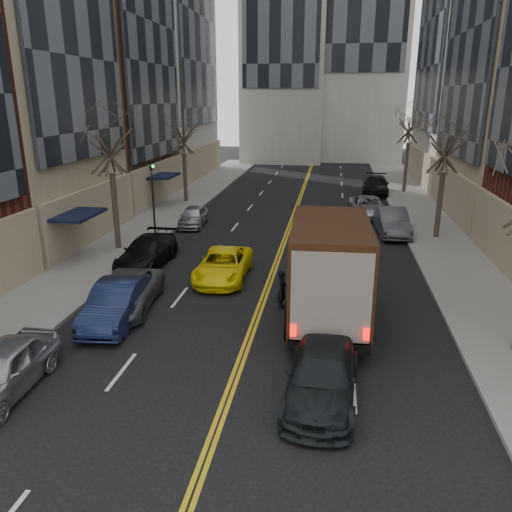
{
  "coord_description": "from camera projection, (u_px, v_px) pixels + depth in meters",
  "views": [
    {
      "loc": [
        2.62,
        -4.67,
        8.02
      ],
      "look_at": [
        -0.15,
        13.31,
        2.2
      ],
      "focal_mm": 35.0,
      "sensor_mm": 36.0,
      "label": 1
    }
  ],
  "objects": [
    {
      "name": "parked_lf_b",
      "position": [
        116.0,
        303.0,
        18.44
      ],
      "size": [
        1.97,
        4.62,
        1.48
      ],
      "primitive_type": "imported",
      "rotation": [
        0.0,
        0.0,
        0.09
      ],
      "color": "#121A3B",
      "rests_on": "ground"
    },
    {
      "name": "pedestrian",
      "position": [
        282.0,
        289.0,
        19.62
      ],
      "size": [
        0.45,
        0.62,
        1.57
      ],
      "primitive_type": "imported",
      "rotation": [
        0.0,
        0.0,
        1.44
      ],
      "color": "black",
      "rests_on": "ground"
    },
    {
      "name": "taxi",
      "position": [
        223.0,
        265.0,
        22.87
      ],
      "size": [
        2.27,
        4.79,
        1.32
      ],
      "primitive_type": "imported",
      "rotation": [
        0.0,
        0.0,
        0.02
      ],
      "color": "#FFE80A",
      "rests_on": "ground"
    },
    {
      "name": "tree_rt_mid",
      "position": [
        448.0,
        132.0,
        27.6
      ],
      "size": [
        3.2,
        3.2,
        8.32
      ],
      "color": "#382D23",
      "rests_on": "sidewalk_right"
    },
    {
      "name": "parked_rt_b",
      "position": [
        367.0,
        207.0,
        34.94
      ],
      "size": [
        2.63,
        5.03,
        1.35
      ],
      "primitive_type": "imported",
      "rotation": [
        0.0,
        0.0,
        0.08
      ],
      "color": "#A4A6AC",
      "rests_on": "ground"
    },
    {
      "name": "tree_lf_mid",
      "position": [
        108.0,
        126.0,
        25.32
      ],
      "size": [
        3.2,
        3.2,
        8.91
      ],
      "color": "#382D23",
      "rests_on": "sidewalk_left"
    },
    {
      "name": "parked_lf_c",
      "position": [
        125.0,
        293.0,
        19.61
      ],
      "size": [
        2.67,
        4.98,
        1.33
      ],
      "primitive_type": "imported",
      "rotation": [
        0.0,
        0.0,
        0.1
      ],
      "color": "#4A4B51",
      "rests_on": "ground"
    },
    {
      "name": "parked_rt_c",
      "position": [
        376.0,
        185.0,
        42.86
      ],
      "size": [
        2.55,
        5.45,
        1.54
      ],
      "primitive_type": "imported",
      "rotation": [
        0.0,
        0.0,
        -0.08
      ],
      "color": "black",
      "rests_on": "ground"
    },
    {
      "name": "tree_lf_far",
      "position": [
        183.0,
        124.0,
        37.73
      ],
      "size": [
        3.2,
        3.2,
        8.12
      ],
      "color": "#382D23",
      "rests_on": "sidewalk_left"
    },
    {
      "name": "parked_lf_d",
      "position": [
        147.0,
        252.0,
        24.67
      ],
      "size": [
        2.11,
        4.9,
        1.41
      ],
      "primitive_type": "imported",
      "rotation": [
        0.0,
        0.0,
        -0.03
      ],
      "color": "black",
      "rests_on": "ground"
    },
    {
      "name": "ups_truck",
      "position": [
        329.0,
        270.0,
        18.3
      ],
      "size": [
        3.1,
        7.2,
        3.89
      ],
      "rotation": [
        0.0,
        0.0,
        0.03
      ],
      "color": "black",
      "rests_on": "ground"
    },
    {
      "name": "parked_rt_a",
      "position": [
        392.0,
        222.0,
        30.21
      ],
      "size": [
        1.95,
        4.88,
        1.58
      ],
      "primitive_type": "imported",
      "rotation": [
        0.0,
        0.0,
        0.06
      ],
      "color": "#43464A",
      "rests_on": "ground"
    },
    {
      "name": "tree_rt_far",
      "position": [
        411.0,
        113.0,
        41.55
      ],
      "size": [
        3.2,
        3.2,
        9.11
      ],
      "color": "#382D23",
      "rests_on": "sidewalk_right"
    },
    {
      "name": "parked_lf_a",
      "position": [
        2.0,
        370.0,
        13.98
      ],
      "size": [
        1.84,
        4.27,
        1.44
      ],
      "primitive_type": "imported",
      "rotation": [
        0.0,
        0.0,
        0.03
      ],
      "color": "#9DA0A5",
      "rests_on": "ground"
    },
    {
      "name": "traffic_signal",
      "position": [
        153.0,
        193.0,
        28.15
      ],
      "size": [
        0.29,
        0.26,
        4.7
      ],
      "color": "black",
      "rests_on": "sidewalk_left"
    },
    {
      "name": "sidewalk_right",
      "position": [
        433.0,
        229.0,
        31.31
      ],
      "size": [
        4.0,
        66.0,
        0.15
      ],
      "primitive_type": "cube",
      "color": "slate",
      "rests_on": "ground"
    },
    {
      "name": "sidewalk_left",
      "position": [
        158.0,
        219.0,
        33.92
      ],
      "size": [
        4.0,
        66.0,
        0.15
      ],
      "primitive_type": "cube",
      "color": "slate",
      "rests_on": "ground"
    },
    {
      "name": "parked_lf_e",
      "position": [
        193.0,
        216.0,
        32.24
      ],
      "size": [
        1.77,
        3.86,
        1.28
      ],
      "primitive_type": "imported",
      "rotation": [
        0.0,
        0.0,
        0.07
      ],
      "color": "#A8AAB0",
      "rests_on": "ground"
    },
    {
      "name": "observer_sedan",
      "position": [
        322.0,
        375.0,
        13.76
      ],
      "size": [
        2.17,
        4.8,
        1.36
      ],
      "rotation": [
        0.0,
        0.0,
        -0.06
      ],
      "color": "black",
      "rests_on": "ground"
    }
  ]
}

